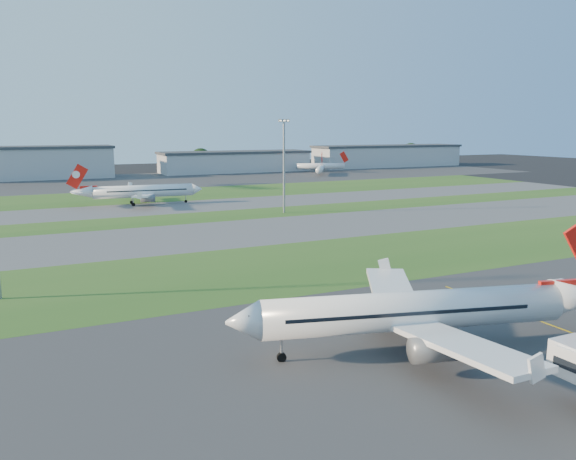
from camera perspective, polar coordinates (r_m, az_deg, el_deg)
grass_strip_a at (r=101.74m, az=5.41°, el=-3.01°), size 300.00×34.00×0.01m
taxiway_a at (r=130.51m, az=-2.06°, el=-0.01°), size 300.00×32.00×0.01m
grass_strip_b at (r=153.44m, az=-5.80°, el=1.49°), size 300.00×18.00×0.01m
taxiway_b at (r=174.10m, az=-8.27°, el=2.48°), size 300.00×26.00×0.01m
grass_strip_c at (r=205.60m, az=-11.04°, el=3.59°), size 300.00×40.00×0.01m
apron_far at (r=263.82m, az=-14.37°, el=4.90°), size 400.00×80.00×0.01m
airliner_parked at (r=60.95m, az=12.94°, el=-8.07°), size 39.49×33.12×12.57m
airliner_taxiing at (r=179.41m, az=-14.57°, el=3.80°), size 37.21×31.46×11.61m
mini_jet_near at (r=286.51m, az=3.31°, el=6.26°), size 16.79×25.08×9.48m
mini_jet_far at (r=305.61m, az=3.37°, el=6.51°), size 27.93×10.38×9.48m
light_mast_centre at (r=155.78m, az=-0.41°, el=7.16°), size 3.20×0.70×25.80m
hangar_west at (r=288.23m, az=-24.49°, el=6.25°), size 71.40×23.00×15.20m
hangar_east at (r=307.24m, az=-5.38°, el=6.95°), size 81.60×23.00×11.20m
hangar_far_east at (r=354.42m, az=10.09°, el=7.44°), size 96.90×23.00×13.20m
tree_mid_west at (r=300.87m, az=-19.74°, el=6.36°), size 9.90×9.90×10.80m
tree_mid_east at (r=315.66m, az=-8.85°, el=7.17°), size 11.55×11.55×12.60m
tree_east at (r=343.19m, az=3.42°, el=7.41°), size 10.45×10.45×11.40m
tree_far_east at (r=385.13m, az=12.36°, el=7.70°), size 12.65×12.65×13.80m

